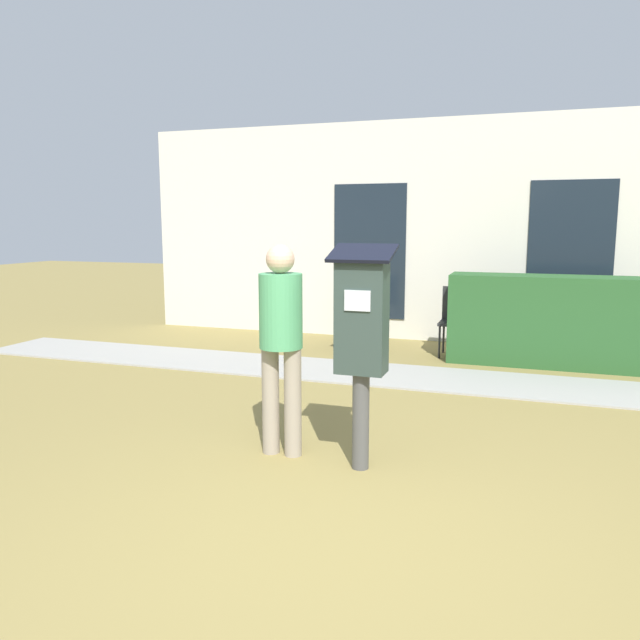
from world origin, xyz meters
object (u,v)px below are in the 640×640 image
object	(u,v)px
person_standing	(281,333)
outdoor_chair_right	(569,317)
parking_meter	(362,328)
outdoor_chair_left	(357,311)
outdoor_chair_middle	(458,315)

from	to	relation	value
person_standing	outdoor_chair_right	world-z (taller)	person_standing
parking_meter	person_standing	xyz separation A→B (m)	(-0.64, 0.08, -0.09)
outdoor_chair_left	outdoor_chair_middle	size ratio (longest dim) A/B	1.00
outdoor_chair_middle	outdoor_chair_right	xyz separation A→B (m)	(1.37, 0.32, 0.00)
parking_meter	person_standing	size ratio (longest dim) A/B	1.01
parking_meter	person_standing	bearing A→B (deg)	173.15
parking_meter	outdoor_chair_middle	distance (m)	4.16
parking_meter	person_standing	world-z (taller)	parking_meter
parking_meter	outdoor_chair_middle	bearing A→B (deg)	87.46
outdoor_chair_right	outdoor_chair_left	bearing A→B (deg)	-156.38
parking_meter	outdoor_chair_right	xyz separation A→B (m)	(1.55, 4.44, -0.49)
parking_meter	outdoor_chair_left	world-z (taller)	parking_meter
outdoor_chair_middle	outdoor_chair_right	size ratio (longest dim) A/B	1.00
outdoor_chair_left	outdoor_chair_right	bearing A→B (deg)	11.45
parking_meter	outdoor_chair_left	xyz separation A→B (m)	(-1.18, 4.13, -0.49)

